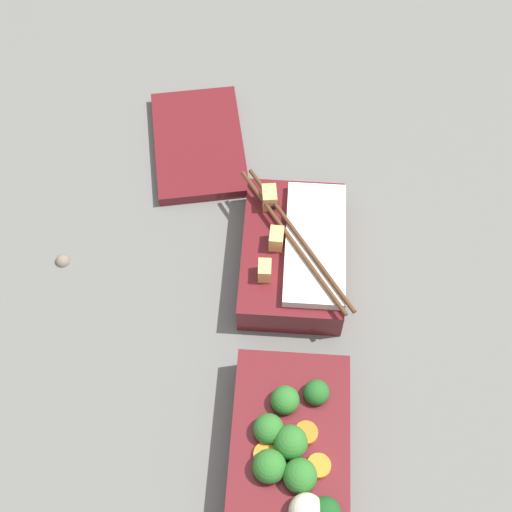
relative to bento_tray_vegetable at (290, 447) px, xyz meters
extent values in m
plane|color=slate|center=(0.11, 0.00, -0.03)|extent=(3.00, 3.00, 0.00)
cube|color=maroon|center=(0.00, 0.00, -0.01)|extent=(0.19, 0.12, 0.04)
sphere|color=#2D7028|center=(-0.03, -0.01, 0.02)|extent=(0.03, 0.03, 0.03)
sphere|color=#236023|center=(0.05, -0.02, 0.02)|extent=(0.03, 0.03, 0.03)
sphere|color=#2D7028|center=(-0.03, 0.02, 0.02)|extent=(0.03, 0.03, 0.03)
sphere|color=#2D7028|center=(0.00, 0.00, 0.02)|extent=(0.03, 0.03, 0.03)
sphere|color=#2D7028|center=(0.01, 0.02, 0.02)|extent=(0.03, 0.03, 0.03)
sphere|color=#2D7028|center=(0.04, 0.01, 0.02)|extent=(0.03, 0.03, 0.03)
cylinder|color=orange|center=(-0.01, 0.02, 0.02)|extent=(0.03, 0.03, 0.01)
cylinder|color=orange|center=(-0.02, -0.03, 0.02)|extent=(0.03, 0.03, 0.01)
cylinder|color=orange|center=(0.01, -0.02, 0.02)|extent=(0.03, 0.03, 0.01)
sphere|color=beige|center=(-0.07, -0.02, 0.02)|extent=(0.03, 0.03, 0.03)
cube|color=maroon|center=(0.24, 0.01, -0.01)|extent=(0.19, 0.12, 0.04)
cube|color=silver|center=(0.24, -0.02, 0.02)|extent=(0.17, 0.07, 0.01)
cube|color=#EAB266|center=(0.19, 0.04, 0.03)|extent=(0.02, 0.02, 0.02)
cube|color=#EAB266|center=(0.24, 0.03, 0.03)|extent=(0.02, 0.02, 0.02)
cube|color=#EAB266|center=(0.29, 0.04, 0.03)|extent=(0.03, 0.02, 0.02)
sphere|color=#381942|center=(0.29, 0.03, 0.02)|extent=(0.01, 0.01, 0.01)
cylinder|color=#56331E|center=(0.24, 0.00, 0.03)|extent=(0.19, 0.13, 0.01)
cylinder|color=#56331E|center=(0.23, 0.01, 0.03)|extent=(0.19, 0.13, 0.01)
cube|color=maroon|center=(0.41, 0.14, -0.02)|extent=(0.20, 0.15, 0.02)
sphere|color=#7A6B5B|center=(0.22, 0.29, -0.02)|extent=(0.02, 0.02, 0.02)
camera|label=1|loc=(-0.21, 0.02, 0.72)|focal=50.00mm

